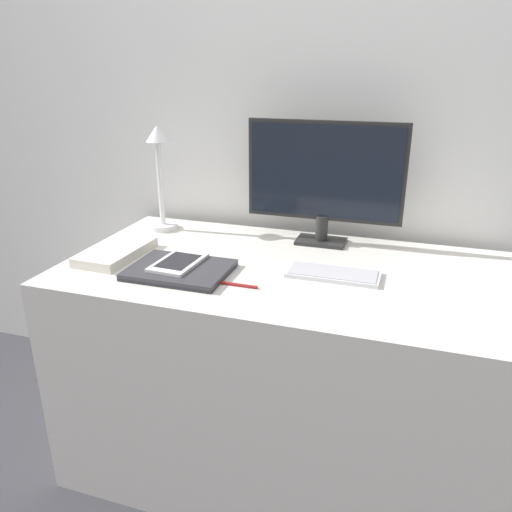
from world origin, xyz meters
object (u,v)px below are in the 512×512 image
keyboard (333,274)px  laptop (180,270)px  pen (234,284)px  ereader (178,262)px  desk_lamp (160,173)px  monitor (324,177)px  notebook (116,252)px

keyboard → laptop: laptop is taller
keyboard → laptop: (-0.45, -0.12, 0.00)m
laptop → pen: bearing=-10.7°
ereader → desk_lamp: desk_lamp is taller
monitor → keyboard: (0.09, -0.29, -0.23)m
desk_lamp → laptop: bearing=-55.9°
laptop → notebook: 0.27m
keyboard → desk_lamp: (-0.70, 0.26, 0.21)m
desk_lamp → pen: 0.65m
laptop → notebook: bearing=166.4°
laptop → ereader: size_ratio=1.53×
keyboard → pen: (-0.26, -0.16, -0.00)m
pen → keyboard: bearing=31.6°
keyboard → pen: keyboard is taller
keyboard → ereader: bearing=-167.6°
laptop → ereader: 0.03m
desk_lamp → notebook: desk_lamp is taller
keyboard → ereader: ereader is taller
ereader → pen: size_ratio=1.37×
pen → monitor: bearing=69.6°
ereader → desk_lamp: 0.47m
monitor → pen: size_ratio=3.78×
monitor → keyboard: 0.38m
laptop → pen: (0.19, -0.04, -0.01)m
monitor → pen: (-0.17, -0.45, -0.23)m
keyboard → pen: 0.30m
pen → ereader: bearing=164.2°
desk_lamp → monitor: bearing=2.8°
notebook → pen: bearing=-12.4°
keyboard → notebook: (-0.71, -0.06, 0.01)m
notebook → laptop: bearing=-13.6°
desk_lamp → keyboard: bearing=-20.0°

